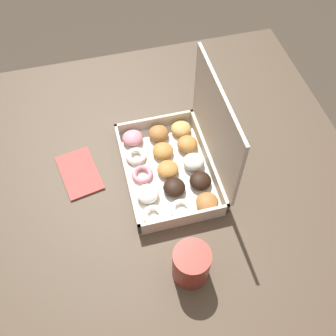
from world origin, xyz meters
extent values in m
plane|color=#42382D|center=(0.00, 0.00, 0.00)|extent=(8.00, 8.00, 0.00)
cube|color=#4C3D2D|center=(0.00, 0.00, 0.74)|extent=(1.13, 0.98, 0.03)
cylinder|color=#4C3D2D|center=(-0.52, -0.44, 0.36)|extent=(0.06, 0.06, 0.72)
cylinder|color=#4C3D2D|center=(-0.52, 0.44, 0.36)|extent=(0.06, 0.06, 0.72)
cube|color=silver|center=(-0.05, -0.02, 0.75)|extent=(0.33, 0.23, 0.01)
cube|color=beige|center=(-0.05, -0.13, 0.78)|extent=(0.33, 0.01, 0.04)
cube|color=beige|center=(-0.05, 0.09, 0.78)|extent=(0.33, 0.01, 0.04)
cube|color=beige|center=(-0.21, -0.02, 0.78)|extent=(0.01, 0.23, 0.04)
cube|color=beige|center=(0.11, -0.02, 0.78)|extent=(0.01, 0.23, 0.04)
cube|color=beige|center=(-0.05, 0.10, 0.91)|extent=(0.33, 0.01, 0.23)
ellipsoid|color=pink|center=(-0.17, -0.09, 0.77)|extent=(0.06, 0.06, 0.03)
torus|color=white|center=(-0.11, -0.10, 0.76)|extent=(0.06, 0.06, 0.02)
torus|color=pink|center=(-0.05, -0.09, 0.76)|extent=(0.06, 0.06, 0.01)
ellipsoid|color=white|center=(0.02, -0.09, 0.77)|extent=(0.06, 0.06, 0.03)
torus|color=white|center=(0.08, -0.09, 0.76)|extent=(0.06, 0.06, 0.02)
ellipsoid|color=#9E6633|center=(-0.17, -0.02, 0.77)|extent=(0.06, 0.06, 0.03)
ellipsoid|color=#B77A38|center=(-0.11, -0.02, 0.77)|extent=(0.06, 0.06, 0.03)
ellipsoid|color=#B77A38|center=(-0.05, -0.02, 0.77)|extent=(0.06, 0.06, 0.03)
ellipsoid|color=black|center=(0.01, -0.02, 0.77)|extent=(0.06, 0.06, 0.03)
torus|color=white|center=(0.08, -0.02, 0.76)|extent=(0.06, 0.06, 0.01)
ellipsoid|color=tan|center=(-0.17, 0.05, 0.77)|extent=(0.06, 0.06, 0.03)
ellipsoid|color=#B77A38|center=(-0.11, 0.05, 0.77)|extent=(0.06, 0.06, 0.03)
ellipsoid|color=white|center=(-0.05, 0.05, 0.77)|extent=(0.06, 0.06, 0.03)
ellipsoid|color=black|center=(0.01, 0.05, 0.77)|extent=(0.06, 0.06, 0.03)
ellipsoid|color=#9E6633|center=(0.08, 0.05, 0.77)|extent=(0.06, 0.06, 0.03)
cylinder|color=#A3382D|center=(0.23, -0.04, 0.80)|extent=(0.08, 0.08, 0.10)
cylinder|color=black|center=(0.23, -0.04, 0.85)|extent=(0.07, 0.07, 0.01)
cube|color=#CC4C47|center=(-0.10, -0.26, 0.75)|extent=(0.17, 0.12, 0.01)
camera|label=1|loc=(0.53, -0.17, 1.64)|focal=42.00mm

